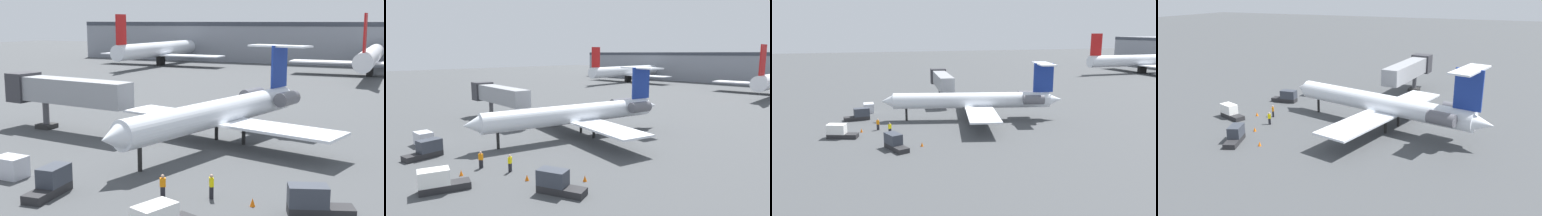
% 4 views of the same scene
% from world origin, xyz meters
% --- Properties ---
extents(ground_plane, '(400.00, 400.00, 0.10)m').
position_xyz_m(ground_plane, '(0.00, 0.00, -0.05)').
color(ground_plane, '#424447').
extents(regional_jet, '(23.64, 28.92, 9.09)m').
position_xyz_m(regional_jet, '(0.08, 2.44, 3.26)').
color(regional_jet, silver).
rests_on(regional_jet, ground_plane).
extents(jet_bridge, '(15.99, 4.46, 5.99)m').
position_xyz_m(jet_bridge, '(-18.07, 0.60, 4.31)').
color(jet_bridge, gray).
rests_on(jet_bridge, ground_plane).
extents(ground_crew_marshaller, '(0.48, 0.43, 1.69)m').
position_xyz_m(ground_crew_marshaller, '(2.13, -13.60, 0.86)').
color(ground_crew_marshaller, black).
rests_on(ground_crew_marshaller, ground_plane).
extents(ground_crew_loader, '(0.44, 0.48, 1.69)m').
position_xyz_m(ground_crew_loader, '(5.03, -12.17, 0.86)').
color(ground_crew_loader, black).
rests_on(ground_crew_loader, ground_plane).
extents(baggage_tug_lead, '(1.83, 4.13, 1.90)m').
position_xyz_m(baggage_tug_lead, '(-5.20, -16.03, 0.84)').
color(baggage_tug_lead, '#262628').
rests_on(baggage_tug_lead, ground_plane).
extents(baggage_tug_trailing, '(4.24, 2.75, 1.90)m').
position_xyz_m(baggage_tug_trailing, '(11.81, -12.23, 0.84)').
color(baggage_tug_trailing, '#262628').
rests_on(baggage_tug_trailing, ground_plane).
extents(baggage_tug_spare, '(2.59, 4.24, 1.90)m').
position_xyz_m(baggage_tug_spare, '(4.82, -18.87, 0.84)').
color(baggage_tug_spare, '#262628').
rests_on(baggage_tug_spare, ground_plane).
extents(cargo_container_uld, '(2.31, 1.75, 1.63)m').
position_xyz_m(cargo_container_uld, '(-10.54, -14.35, 0.81)').
color(cargo_container_uld, silver).
rests_on(cargo_container_uld, ground_plane).
extents(traffic_cone_near, '(0.36, 0.36, 0.55)m').
position_xyz_m(traffic_cone_near, '(11.73, -8.87, 0.28)').
color(traffic_cone_near, orange).
rests_on(traffic_cone_near, ground_plane).
extents(traffic_cone_mid, '(0.36, 0.36, 0.55)m').
position_xyz_m(traffic_cone_mid, '(7.99, -12.38, 0.28)').
color(traffic_cone_mid, orange).
rests_on(traffic_cone_mid, ground_plane).
extents(traffic_cone_far, '(0.36, 0.36, 0.55)m').
position_xyz_m(traffic_cone_far, '(2.73, -15.96, 0.28)').
color(traffic_cone_far, orange).
rests_on(traffic_cone_far, ground_plane).
extents(parked_airliner_west_end, '(34.63, 41.20, 13.22)m').
position_xyz_m(parked_airliner_west_end, '(-48.02, 76.89, 4.20)').
color(parked_airliner_west_end, silver).
rests_on(parked_airliner_west_end, ground_plane).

